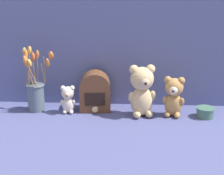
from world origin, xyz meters
TOP-DOWN VIEW (x-y plane):
  - ground_plane at (0.00, 0.00)m, footprint 4.00×4.00m
  - backdrop_wall at (0.00, 0.17)m, footprint 1.41×0.02m
  - teddy_bear_large at (0.15, 0.00)m, footprint 0.15×0.13m
  - teddy_bear_medium at (0.31, 0.00)m, footprint 0.11×0.10m
  - teddy_bear_small at (-0.23, 0.01)m, footprint 0.08×0.07m
  - flower_vase at (-0.40, 0.04)m, footprint 0.17×0.13m
  - vintage_radio at (-0.09, 0.07)m, footprint 0.17×0.13m
  - decorative_tin_tall at (0.47, -0.01)m, footprint 0.09×0.09m

SIDE VIEW (x-z plane):
  - ground_plane at x=0.00m, z-range 0.00..0.00m
  - decorative_tin_tall at x=0.47m, z-range 0.00..0.05m
  - teddy_bear_small at x=-0.23m, z-range 0.00..0.15m
  - vintage_radio at x=-0.09m, z-range 0.00..0.20m
  - teddy_bear_medium at x=0.31m, z-range 0.00..0.21m
  - flower_vase at x=-0.40m, z-range -0.06..0.28m
  - teddy_bear_large at x=0.15m, z-range 0.01..0.27m
  - backdrop_wall at x=0.00m, z-range 0.00..0.60m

